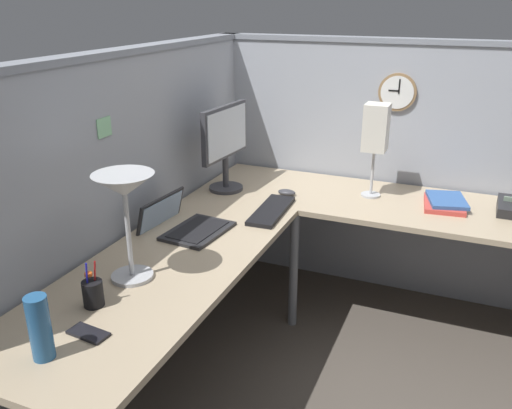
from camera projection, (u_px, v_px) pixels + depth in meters
The scene contains 16 objects.
ground_plane at pixel (310, 345), 2.95m from camera, with size 6.80×6.80×0.00m, color #4C443D.
cubicle_wall_back at pixel (127, 213), 2.66m from camera, with size 2.57×0.12×1.58m.
cubicle_wall_right at pixel (397, 170), 3.32m from camera, with size 0.12×2.37×1.58m.
desk at pixel (315, 255), 2.58m from camera, with size 2.35×2.15×0.73m.
monitor at pixel (225, 142), 3.06m from camera, with size 0.46×0.20×0.50m.
laptop at pixel (182, 224), 2.62m from camera, with size 0.37×0.41×0.22m.
keyboard at pixel (271, 211), 2.83m from camera, with size 0.43×0.14×0.02m, color black.
computer_mouse at pixel (287, 192), 3.07m from camera, with size 0.06×0.10×0.03m, color #38383D.
desk_lamp_dome at pixel (125, 194), 2.04m from camera, with size 0.24×0.24×0.44m.
pen_cup at pixel (93, 293), 1.96m from camera, with size 0.08×0.08×0.18m.
cell_phone at pixel (88, 333), 1.81m from camera, with size 0.07×0.14×0.01m, color black.
thermos_flask at pixel (40, 328), 1.65m from camera, with size 0.07×0.07×0.22m, color #26598C.
book_stack at pixel (445, 202), 2.91m from camera, with size 0.32×0.25×0.04m.
desk_lamp_paper at pixel (376, 130), 2.93m from camera, with size 0.13×0.13×0.53m.
wall_clock at pixel (397, 92), 3.11m from camera, with size 0.04×0.22×0.22m.
pinned_note_leftmost at pixel (104, 127), 2.32m from camera, with size 0.09×0.00×0.09m, color #8CCC99.
Camera 1 is at (-2.39, -0.67, 1.80)m, focal length 37.42 mm.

